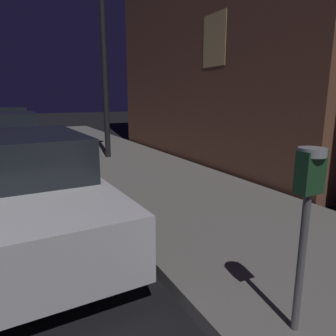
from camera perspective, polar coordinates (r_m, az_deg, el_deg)
The scene contains 6 objects.
sidewalk at distance 4.04m, azimuth 23.70°, elevation -15.23°, with size 3.20×36.00×0.15m, color slate.
parking_meter at distance 2.40m, azimuth 24.05°, elevation -4.75°, with size 0.19×0.19×1.41m.
car_white at distance 4.73m, azimuth -24.72°, elevation -3.11°, with size 2.09×4.62×1.43m.
car_blue at distance 11.38m, azimuth -26.47°, elevation 5.40°, with size 2.08×4.35×1.43m.
car_black at distance 16.91m, azimuth -26.87°, elevation 7.31°, with size 2.12×4.42×1.43m.
street_lamp at distance 9.67m, azimuth -11.76°, elevation 23.54°, with size 0.44×0.44×5.45m.
Camera 1 is at (2.72, -2.18, 1.89)m, focal length 33.53 mm.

